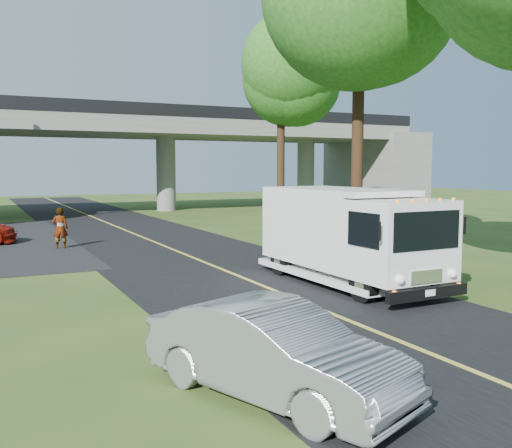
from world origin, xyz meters
TOP-DOWN VIEW (x-y plane):
  - ground at (0.00, 0.00)m, footprint 120.00×120.00m
  - road at (0.00, 10.00)m, footprint 7.00×90.00m
  - lane_line at (0.00, 10.00)m, footprint 0.12×90.00m
  - overpass at (0.00, 32.00)m, footprint 54.00×10.00m
  - tree_right_far at (9.21, 19.84)m, footprint 5.77×5.67m
  - step_van at (2.20, 3.95)m, footprint 2.36×6.18m
  - silver_sedan at (-3.20, -1.91)m, footprint 2.72×4.18m
  - pedestrian at (-3.80, 14.56)m, footprint 0.66×0.50m

SIDE VIEW (x-z plane):
  - ground at x=0.00m, z-range 0.00..0.00m
  - road at x=0.00m, z-range 0.00..0.02m
  - lane_line at x=0.00m, z-range 0.03..0.03m
  - silver_sedan at x=-3.20m, z-range 0.00..1.30m
  - pedestrian at x=-3.80m, z-range 0.00..1.62m
  - step_van at x=2.20m, z-range 0.11..2.69m
  - overpass at x=0.00m, z-range 0.91..8.21m
  - tree_right_far at x=9.21m, z-range 2.81..13.80m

